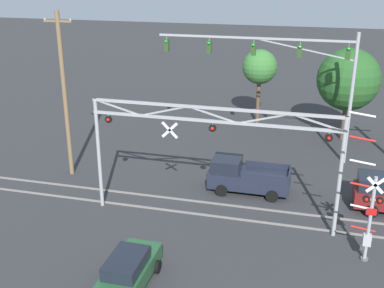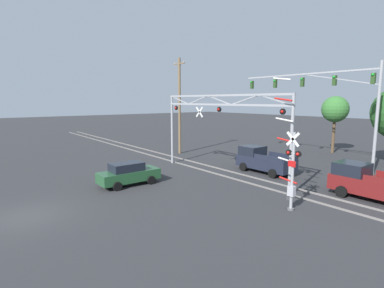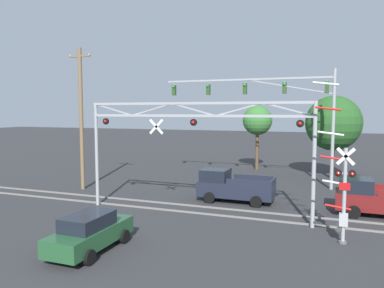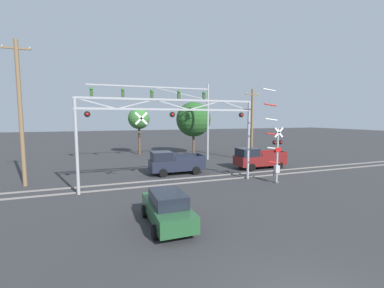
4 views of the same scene
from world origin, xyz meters
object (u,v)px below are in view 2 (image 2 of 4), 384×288
at_px(sedan_waiting, 128,174).
at_px(crossing_signal_mast, 291,167).
at_px(pickup_truck_lead, 263,160).
at_px(traffic_signal_span, 333,94).
at_px(crossing_gantry, 219,116).
at_px(background_tree_far_left_verge, 335,110).
at_px(pickup_truck_following, 372,183).
at_px(utility_pole_left, 179,105).

bearing_deg(sedan_waiting, crossing_signal_mast, 25.80).
relative_size(pickup_truck_lead, sedan_waiting, 1.13).
bearing_deg(traffic_signal_span, crossing_gantry, -109.54).
bearing_deg(background_tree_far_left_verge, crossing_signal_mast, -68.90).
xyz_separation_m(pickup_truck_following, utility_pole_left, (-19.62, 0.15, 4.31)).
relative_size(crossing_signal_mast, pickup_truck_following, 1.42).
distance_m(crossing_signal_mast, background_tree_far_left_verge, 20.58).
distance_m(utility_pole_left, background_tree_far_left_verge, 17.07).
bearing_deg(pickup_truck_lead, pickup_truck_following, -2.83).
relative_size(pickup_truck_following, utility_pole_left, 0.48).
bearing_deg(crossing_signal_mast, sedan_waiting, -154.20).
distance_m(pickup_truck_lead, background_tree_far_left_verge, 13.96).
relative_size(traffic_signal_span, pickup_truck_following, 2.65).
height_order(crossing_gantry, pickup_truck_following, crossing_gantry).
height_order(traffic_signal_span, background_tree_far_left_verge, traffic_signal_span).
bearing_deg(crossing_signal_mast, crossing_gantry, 166.23).
height_order(traffic_signal_span, pickup_truck_following, traffic_signal_span).
xyz_separation_m(crossing_signal_mast, sedan_waiting, (-9.64, -4.66, -1.51)).
bearing_deg(background_tree_far_left_verge, traffic_signal_span, -65.29).
bearing_deg(background_tree_far_left_verge, utility_pole_left, -126.91).
bearing_deg(traffic_signal_span, sedan_waiting, -108.84).
xyz_separation_m(traffic_signal_span, sedan_waiting, (-5.62, -16.47, -5.51)).
height_order(pickup_truck_lead, sedan_waiting, pickup_truck_lead).
distance_m(pickup_truck_lead, sedan_waiting, 10.86).
distance_m(traffic_signal_span, pickup_truck_following, 10.39).
relative_size(utility_pole_left, background_tree_far_left_verge, 1.64).
relative_size(sedan_waiting, utility_pole_left, 0.41).
height_order(utility_pole_left, background_tree_far_left_verge, utility_pole_left).
xyz_separation_m(pickup_truck_lead, background_tree_far_left_verge, (-1.03, 13.38, 3.83)).
height_order(crossing_gantry, background_tree_far_left_verge, background_tree_far_left_verge).
height_order(crossing_gantry, utility_pole_left, utility_pole_left).
bearing_deg(pickup_truck_lead, crossing_signal_mast, -41.91).
distance_m(traffic_signal_span, pickup_truck_lead, 8.45).
bearing_deg(sedan_waiting, pickup_truck_following, 40.38).
bearing_deg(pickup_truck_following, crossing_gantry, -160.40).
bearing_deg(utility_pole_left, pickup_truck_following, -0.45).
height_order(crossing_signal_mast, utility_pole_left, utility_pole_left).
bearing_deg(background_tree_far_left_verge, sedan_waiting, -95.51).
height_order(sedan_waiting, utility_pole_left, utility_pole_left).
distance_m(pickup_truck_lead, utility_pole_left, 12.07).
xyz_separation_m(utility_pole_left, background_tree_far_left_verge, (10.24, 13.64, -0.49)).
height_order(crossing_signal_mast, background_tree_far_left_verge, crossing_signal_mast).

